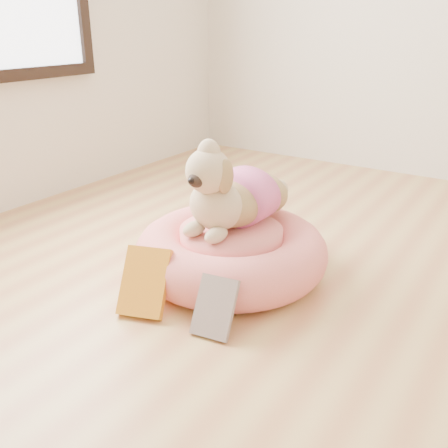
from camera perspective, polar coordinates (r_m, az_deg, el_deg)
The scene contains 5 objects.
floor at distance 1.38m, azimuth 14.04°, elevation -20.28°, with size 4.50×4.50×0.00m, color tan.
pet_bed at distance 1.92m, azimuth 0.82°, elevation -3.18°, with size 0.74×0.74×0.19m.
dog at distance 1.85m, azimuth 0.92°, elevation 5.11°, with size 0.34×0.49×0.36m, color brown, non-canonical shape.
book_yellow at distance 1.70m, azimuth -9.05°, elevation -6.57°, with size 0.15×0.03×0.23m, color yellow.
book_white at distance 1.58m, azimuth -1.06°, elevation -9.47°, with size 0.13×0.02×0.19m, color white.
Camera 1 is at (0.28, -0.99, 0.91)m, focal length 40.00 mm.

